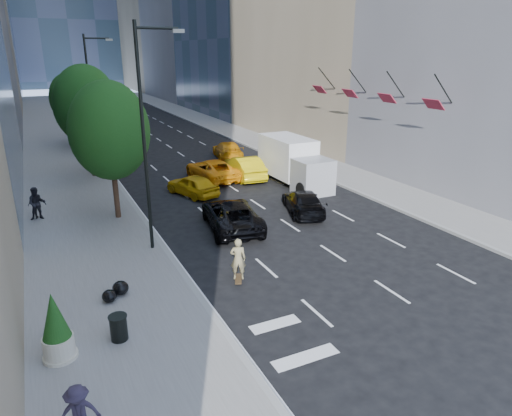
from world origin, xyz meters
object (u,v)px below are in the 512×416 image
black_sedan_lincoln (232,215)px  planter_shrub (56,328)px  box_truck (294,162)px  city_bus (101,128)px  black_sedan_mercedes (303,202)px  skateboarder (238,262)px  trash_can (119,328)px

black_sedan_lincoln → planter_shrub: 11.99m
box_truck → planter_shrub: (-16.22, -13.81, -0.44)m
black_sedan_lincoln → city_bus: 26.56m
planter_shrub → box_truck: bearing=40.4°
black_sedan_mercedes → city_bus: bearing=-54.9°
skateboarder → trash_can: 5.59m
box_truck → planter_shrub: bearing=-139.6°
skateboarder → trash_can: skateboarder is taller
skateboarder → trash_can: (-5.14, -2.17, -0.32)m
planter_shrub → trash_can: bearing=5.1°
black_sedan_lincoln → planter_shrub: size_ratio=2.49×
trash_can → skateboarder: bearing=22.9°
black_sedan_mercedes → planter_shrub: size_ratio=2.11×
black_sedan_mercedes → box_truck: (2.54, 5.47, 0.96)m
black_sedan_mercedes → skateboarder: bearing=60.6°
black_sedan_lincoln → trash_can: 10.59m
black_sedan_mercedes → trash_can: 14.44m
city_bus → box_truck: (10.02, -20.50, -0.06)m
box_truck → planter_shrub: 21.31m
box_truck → planter_shrub: box_truck is taller
black_sedan_lincoln → planter_shrub: (-9.00, -7.91, 0.44)m
skateboarder → black_sedan_mercedes: skateboarder is taller
trash_can → planter_shrub: planter_shrub is taller
box_truck → trash_can: (-14.44, -13.65, -1.07)m
box_truck → trash_can: box_truck is taller
skateboarder → box_truck: box_truck is taller
black_sedan_lincoln → trash_can: bearing=56.9°
box_truck → trash_can: bearing=-136.6°
city_bus → trash_can: (-4.41, -34.15, -1.13)m
black_sedan_lincoln → box_truck: bearing=-130.9°
skateboarder → planter_shrub: size_ratio=0.80×
black_sedan_lincoln → black_sedan_mercedes: (4.69, 0.42, -0.09)m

